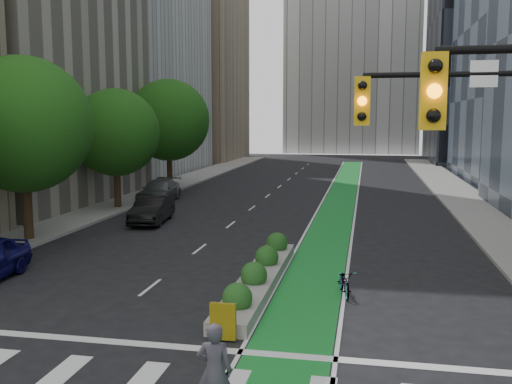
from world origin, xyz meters
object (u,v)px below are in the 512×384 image
at_px(parked_car_left_far, 159,191).
at_px(parked_car_left_mid, 152,209).
at_px(cyclist, 214,371).
at_px(median_planter, 260,275).
at_px(bicycle, 345,282).

bearing_deg(parked_car_left_far, parked_car_left_mid, -75.56).
bearing_deg(parked_car_left_far, cyclist, -70.63).
bearing_deg(parked_car_left_mid, median_planter, -59.29).
distance_m(bicycle, cyclist, 8.75).
height_order(bicycle, parked_car_left_far, parked_car_left_far).
bearing_deg(cyclist, parked_car_left_mid, -69.82).
bearing_deg(median_planter, bicycle, -11.12).
bearing_deg(median_planter, cyclist, -84.94).
xyz_separation_m(bicycle, parked_car_left_far, (-13.70, 19.15, 0.32)).
distance_m(parked_car_left_mid, parked_car_left_far, 8.23).
height_order(median_planter, cyclist, cyclist).
bearing_deg(parked_car_left_mid, bicycle, -51.98).
relative_size(parked_car_left_mid, parked_car_left_far, 0.88).
height_order(cyclist, parked_car_left_mid, cyclist).
relative_size(median_planter, parked_car_left_mid, 2.20).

